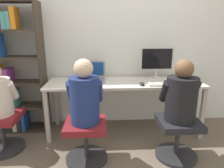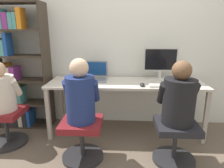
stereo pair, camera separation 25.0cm
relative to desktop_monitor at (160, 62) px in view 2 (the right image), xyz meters
name	(u,v)px [view 2 (the right image)]	position (x,y,z in m)	size (l,w,h in m)	color
ground_plane	(125,142)	(-0.48, -0.49, -0.97)	(14.00, 14.00, 0.00)	brown
wall_back	(126,37)	(-0.48, 0.18, 0.33)	(10.00, 0.05, 2.60)	silver
desk	(126,87)	(-0.48, -0.19, -0.32)	(2.06, 0.60, 0.73)	beige
desktop_monitor	(160,62)	(0.00, 0.00, 0.00)	(0.47, 0.16, 0.44)	beige
laptop	(94,76)	(-0.92, -0.08, -0.19)	(0.37, 0.33, 0.26)	gray
keyboard	(167,86)	(0.03, -0.37, -0.23)	(0.44, 0.15, 0.03)	silver
computer_mouse_by_keyboard	(142,85)	(-0.28, -0.37, -0.23)	(0.06, 0.11, 0.04)	black
office_chair_left	(175,139)	(0.06, -0.82, -0.71)	(0.46, 0.46, 0.46)	#262628
office_chair_right	(82,137)	(-0.96, -0.82, -0.71)	(0.46, 0.46, 0.46)	#262628
person_at_monitor	(179,97)	(0.06, -0.81, -0.23)	(0.40, 0.34, 0.66)	black
person_at_laptop	(80,95)	(-0.96, -0.82, -0.22)	(0.37, 0.33, 0.68)	navy
bookshelf	(15,72)	(-2.04, -0.08, -0.14)	(0.76, 0.30, 1.75)	#382D23
office_chair_side	(6,124)	(-1.96, -0.58, -0.71)	(0.46, 0.46, 0.46)	#262628
person_near_shelf	(1,90)	(-1.96, -0.57, -0.27)	(0.39, 0.32, 0.59)	beige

